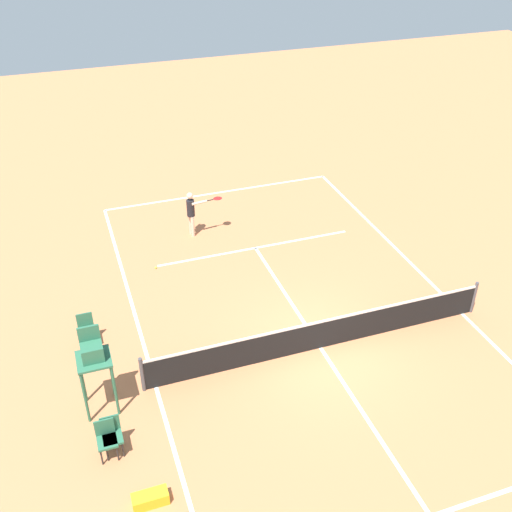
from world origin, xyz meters
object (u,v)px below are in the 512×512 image
object	(u,v)px
player_serving	(192,210)
courtside_chair_mid	(86,328)
equipment_bag	(150,499)
courtside_chair_near	(106,438)
courtside_chair_far	(112,434)
umpire_chair	(93,358)
tennis_ball	(156,268)

from	to	relation	value
player_serving	courtside_chair_mid	distance (m)	6.43
player_serving	courtside_chair_mid	xyz separation A→B (m)	(4.24, 4.81, -0.47)
equipment_bag	courtside_chair_mid	bearing A→B (deg)	-83.23
courtside_chair_near	courtside_chair_mid	xyz separation A→B (m)	(0.02, -4.02, 0.00)
courtside_chair_far	player_serving	bearing A→B (deg)	-115.01
umpire_chair	courtside_chair_near	size ratio (longest dim) A/B	2.54
courtside_chair_mid	courtside_chair_near	bearing A→B (deg)	90.26
courtside_chair_far	umpire_chair	bearing A→B (deg)	-86.31
player_serving	courtside_chair_far	bearing A→B (deg)	-32.93
umpire_chair	courtside_chair_far	xyz separation A→B (m)	(-0.09, 1.43, -1.07)
equipment_bag	player_serving	bearing A→B (deg)	-108.93
tennis_ball	courtside_chair_mid	bearing A→B (deg)	50.88
courtside_chair_far	equipment_bag	size ratio (longest dim) A/B	1.25
tennis_ball	courtside_chair_near	distance (m)	7.53
player_serving	tennis_ball	size ratio (longest dim) A/B	24.85
courtside_chair_near	equipment_bag	distance (m)	1.76
courtside_chair_near	courtside_chair_mid	distance (m)	4.02
courtside_chair_mid	equipment_bag	size ratio (longest dim) A/B	1.25
tennis_ball	equipment_bag	distance (m)	8.88
umpire_chair	courtside_chair_far	distance (m)	1.79
player_serving	equipment_bag	xyz separation A→B (m)	(3.57, 10.42, -0.85)
courtside_chair_near	equipment_bag	size ratio (longest dim) A/B	1.25
courtside_chair_mid	equipment_bag	world-z (taller)	courtside_chair_mid
player_serving	equipment_bag	size ratio (longest dim) A/B	2.22
player_serving	courtside_chair_near	world-z (taller)	player_serving
umpire_chair	player_serving	bearing A→B (deg)	-119.69
player_serving	umpire_chair	size ratio (longest dim) A/B	0.70
tennis_ball	courtside_chair_mid	xyz separation A→B (m)	(2.50, 3.08, 0.50)
courtside_chair_mid	courtside_chair_far	bearing A→B (deg)	92.16
courtside_chair_near	courtside_chair_far	distance (m)	0.15
player_serving	courtside_chair_mid	world-z (taller)	player_serving
player_serving	tennis_ball	bearing A→B (deg)	-52.94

